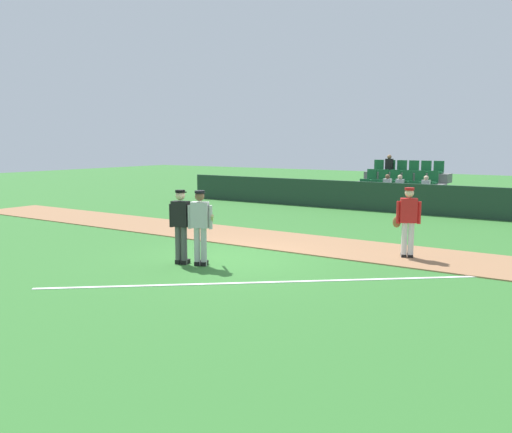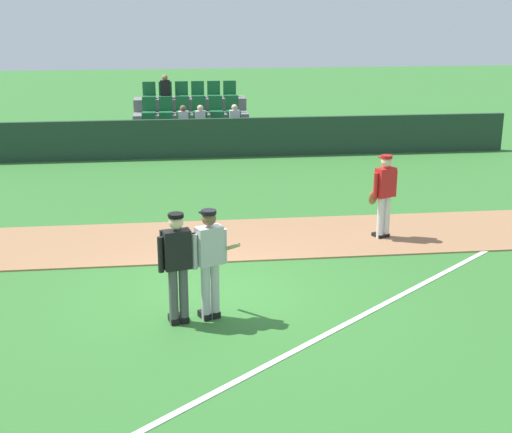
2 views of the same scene
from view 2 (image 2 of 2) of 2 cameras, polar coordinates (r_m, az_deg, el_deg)
The scene contains 8 objects.
ground_plane at distance 12.19m, azimuth -3.17°, elevation -6.16°, with size 80.00×80.00×0.00m, color #33702D.
infield_dirt_path at distance 14.78m, azimuth -3.87°, elevation -1.89°, with size 28.00×2.62×0.03m, color #9E704C.
foul_line_chalk at distance 12.27m, azimuth 11.19°, elevation -6.29°, with size 12.00×0.10×0.01m, color white.
dugout_fence at distance 22.43m, azimuth -5.00°, elevation 6.19°, with size 20.00×0.16×1.21m, color #1E3828.
stadium_bleachers at distance 24.27m, azimuth -5.14°, elevation 7.03°, with size 3.90×2.95×2.30m.
batter_grey_jersey at distance 10.96m, azimuth -3.68°, elevation -3.45°, with size 0.75×0.69×1.76m.
umpire_home_plate at distance 10.84m, azimuth -6.28°, elevation -3.58°, with size 0.58×0.37×1.76m.
runner_red_jersey at distance 14.85m, azimuth 10.12°, elevation 1.79°, with size 0.66×0.41×1.76m.
Camera 2 is at (-0.65, -11.19, 4.79)m, focal length 50.40 mm.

